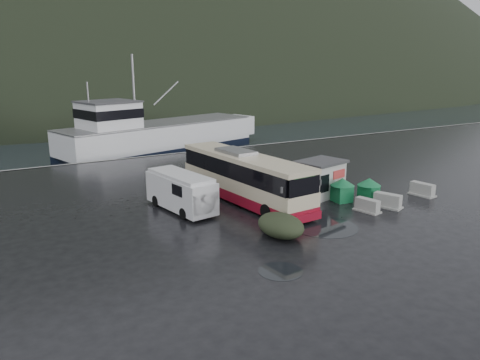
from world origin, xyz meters
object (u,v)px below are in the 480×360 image
dome_tent (281,236)px  jersey_barrier_b (367,211)px  white_van (181,210)px  jersey_barrier_a (387,207)px  fishing_trawler (160,140)px  waste_bin_right (368,201)px  ticket_kiosk (320,196)px  coach_bus (244,201)px  waste_bin_left (341,201)px  jersey_barrier_c (422,195)px

dome_tent → jersey_barrier_b: 6.90m
white_van → jersey_barrier_a: (11.32, -5.86, 0.00)m
fishing_trawler → jersey_barrier_b: bearing=-102.6°
white_van → fishing_trawler: (8.03, 25.29, 0.00)m
waste_bin_right → ticket_kiosk: ticket_kiosk is taller
coach_bus → fishing_trawler: 25.84m
waste_bin_left → jersey_barrier_b: size_ratio=0.98×
waste_bin_left → ticket_kiosk: ticket_kiosk is taller
jersey_barrier_b → jersey_barrier_a: bearing=-0.0°
waste_bin_right → jersey_barrier_b: bearing=-136.1°
waste_bin_left → jersey_barrier_a: size_ratio=0.88×
coach_bus → white_van: coach_bus is taller
white_van → jersey_barrier_b: (9.62, -5.86, 0.00)m
dome_tent → jersey_barrier_c: bearing=6.8°
white_van → jersey_barrier_a: white_van is taller
white_van → waste_bin_left: white_van is taller
waste_bin_right → dome_tent: size_ratio=0.51×
waste_bin_right → ticket_kiosk: size_ratio=0.49×
dome_tent → jersey_barrier_a: size_ratio=1.69×
ticket_kiosk → jersey_barrier_a: size_ratio=1.77×
waste_bin_left → jersey_barrier_c: (5.66, -1.65, 0.00)m
white_van → dome_tent: bearing=-76.2°
ticket_kiosk → jersey_barrier_a: bearing=-77.1°
dome_tent → ticket_kiosk: (6.55, 4.86, 0.00)m
ticket_kiosk → jersey_barrier_c: 6.92m
waste_bin_right → fishing_trawler: (-3.30, 29.51, 0.00)m
waste_bin_right → jersey_barrier_a: 1.64m
coach_bus → jersey_barrier_c: size_ratio=6.72×
coach_bus → white_van: 4.30m
waste_bin_left → jersey_barrier_a: 2.87m
white_van → waste_bin_left: (9.72, -3.47, 0.00)m
coach_bus → jersey_barrier_a: size_ratio=6.59×
jersey_barrier_c → waste_bin_right: bearing=167.5°
jersey_barrier_a → fishing_trawler: (-3.29, 31.15, 0.00)m
coach_bus → ticket_kiosk: (5.03, -1.50, 0.00)m
white_van → jersey_barrier_b: size_ratio=3.49×
ticket_kiosk → white_van: bearing=156.1°
jersey_barrier_a → jersey_barrier_b: bearing=180.0°
dome_tent → coach_bus: bearing=76.6°
ticket_kiosk → fishing_trawler: 27.09m
ticket_kiosk → jersey_barrier_b: (0.30, -4.09, 0.00)m
white_van → jersey_barrier_b: bearing=-40.2°
coach_bus → jersey_barrier_a: 8.98m
dome_tent → jersey_barrier_a: (8.55, 0.77, 0.00)m
coach_bus → waste_bin_left: bearing=-35.7°
dome_tent → fishing_trawler: (5.26, 31.93, 0.00)m
white_van → dome_tent: 7.19m
coach_bus → dome_tent: size_ratio=3.90×
coach_bus → jersey_barrier_b: 7.73m
white_van → waste_bin_right: white_van is taller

